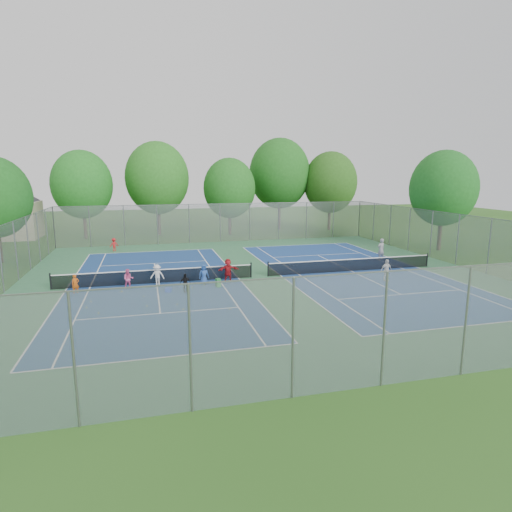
{
  "coord_description": "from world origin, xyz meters",
  "views": [
    {
      "loc": [
        -7.48,
        -27.96,
        7.11
      ],
      "look_at": [
        0.0,
        1.0,
        1.3
      ],
      "focal_mm": 30.0,
      "sensor_mm": 36.0,
      "label": 1
    }
  ],
  "objects_px": {
    "net_left": "(156,277)",
    "ball_crate": "(168,290)",
    "ball_hopper": "(218,283)",
    "instructor": "(381,249)",
    "net_right": "(351,265)"
  },
  "relations": [
    {
      "from": "ball_hopper",
      "to": "instructor",
      "type": "relative_size",
      "value": 0.31
    },
    {
      "from": "net_right",
      "to": "ball_hopper",
      "type": "bearing_deg",
      "value": -169.16
    },
    {
      "from": "net_left",
      "to": "ball_hopper",
      "type": "xyz_separation_m",
      "value": [
        3.76,
        -1.96,
        -0.18
      ]
    },
    {
      "from": "net_right",
      "to": "ball_hopper",
      "type": "height_order",
      "value": "net_right"
    },
    {
      "from": "net_left",
      "to": "ball_crate",
      "type": "bearing_deg",
      "value": -75.1
    },
    {
      "from": "net_right",
      "to": "ball_crate",
      "type": "xyz_separation_m",
      "value": [
        -13.38,
        -2.34,
        -0.31
      ]
    },
    {
      "from": "net_left",
      "to": "net_right",
      "type": "distance_m",
      "value": 14.0
    },
    {
      "from": "net_left",
      "to": "ball_hopper",
      "type": "relative_size",
      "value": 23.19
    },
    {
      "from": "ball_crate",
      "to": "ball_hopper",
      "type": "relative_size",
      "value": 0.61
    },
    {
      "from": "net_left",
      "to": "ball_crate",
      "type": "xyz_separation_m",
      "value": [
        0.62,
        -2.34,
        -0.31
      ]
    },
    {
      "from": "net_right",
      "to": "ball_crate",
      "type": "bearing_deg",
      "value": -170.06
    },
    {
      "from": "net_left",
      "to": "ball_crate",
      "type": "height_order",
      "value": "net_left"
    },
    {
      "from": "net_right",
      "to": "ball_crate",
      "type": "height_order",
      "value": "net_right"
    },
    {
      "from": "instructor",
      "to": "ball_crate",
      "type": "bearing_deg",
      "value": 9.64
    },
    {
      "from": "net_right",
      "to": "ball_hopper",
      "type": "relative_size",
      "value": 23.19
    }
  ]
}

